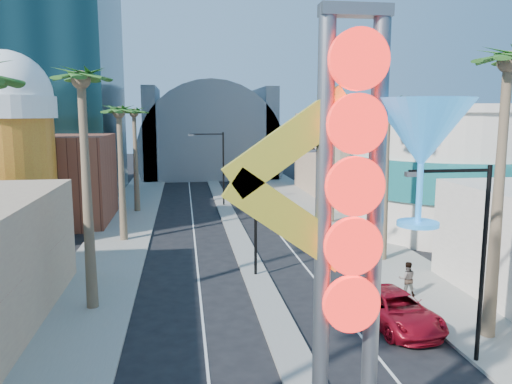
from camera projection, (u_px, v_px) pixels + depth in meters
name	position (u px, v px, depth m)	size (l,w,h in m)	color
sidewalk_west	(125.00, 227.00, 44.00)	(5.00, 100.00, 0.15)	gray
sidewalk_east	(333.00, 220.00, 46.72)	(5.00, 100.00, 0.15)	gray
median	(229.00, 217.00, 48.30)	(1.60, 84.00, 0.15)	gray
brick_filler_west	(54.00, 180.00, 45.40)	(10.00, 10.00, 8.00)	brown
filler_east	(354.00, 155.00, 59.60)	(10.00, 20.00, 10.00)	tan
beer_mug	(9.00, 142.00, 36.84)	(7.00, 7.00, 14.50)	#B44818
turquoise_building	(448.00, 170.00, 42.25)	(16.60, 16.60, 10.60)	beige
canopy	(209.00, 149.00, 80.88)	(22.00, 16.00, 22.00)	slate
neon_sign	(380.00, 214.00, 13.04)	(6.53, 2.60, 12.55)	gray
streetlight_0	(265.00, 198.00, 30.04)	(3.79, 0.25, 8.00)	black
streetlight_1	(218.00, 161.00, 53.34)	(3.79, 0.25, 8.00)	black
streetlight_2	(473.00, 247.00, 19.20)	(3.45, 0.25, 8.00)	black
palm_1	(82.00, 94.00, 23.84)	(2.40, 2.40, 12.70)	brown
palm_2	(119.00, 120.00, 37.74)	(2.40, 2.40, 11.20)	brown
palm_3	(134.00, 118.00, 49.47)	(2.40, 2.40, 11.20)	brown
palm_5	(507.00, 80.00, 20.48)	(2.40, 2.40, 13.20)	brown
palm_6	(388.00, 114.00, 32.42)	(2.40, 2.40, 11.70)	brown
palm_7	(333.00, 103.00, 44.01)	(2.40, 2.40, 12.70)	brown
red_pickup	(396.00, 309.00, 23.46)	(2.64, 5.73, 1.59)	maroon
pedestrian_b	(407.00, 279.00, 26.93)	(0.91, 0.71, 1.88)	gray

